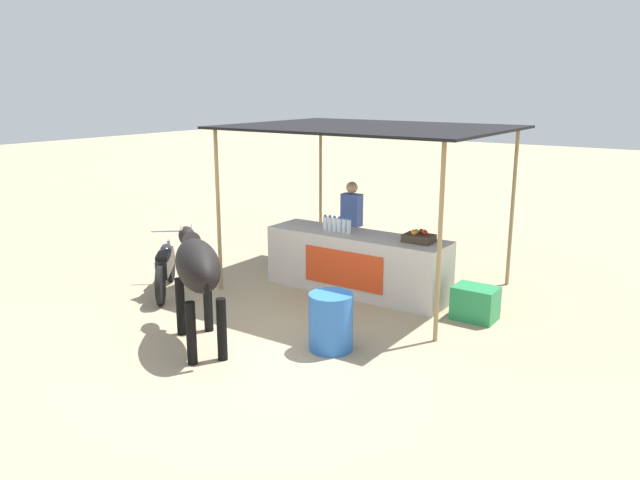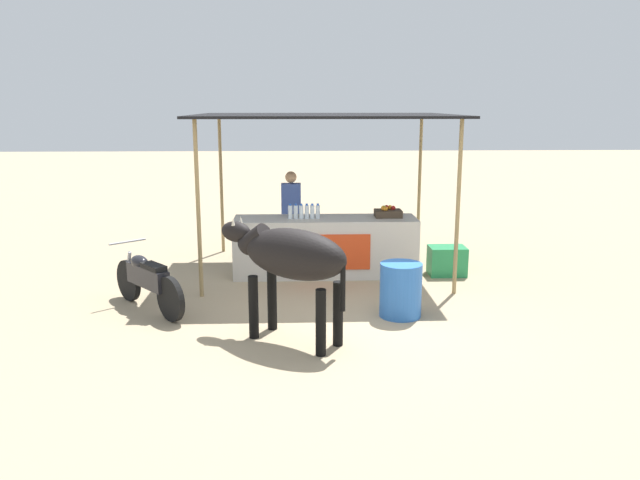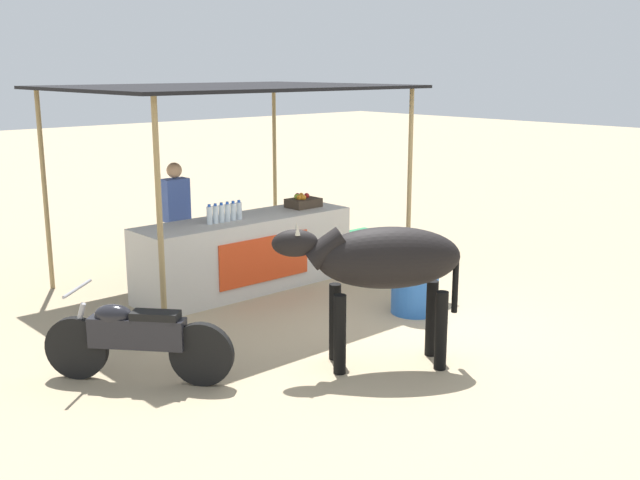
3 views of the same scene
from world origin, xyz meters
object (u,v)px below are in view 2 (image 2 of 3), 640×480
cooler_box (447,261)px  cow (290,257)px  fruit_crate (388,213)px  water_barrel (401,290)px  vendor_behind_counter (291,217)px  stall_counter (325,247)px  motorcycle_parked (147,280)px

cooler_box → cow: (-2.58, -2.85, 0.79)m
fruit_crate → cow: (-1.60, -3.00, -0.00)m
cow → fruit_crate: bearing=62.0°
water_barrel → cow: bearing=-150.6°
cooler_box → water_barrel: size_ratio=0.82×
vendor_behind_counter → fruit_crate: bearing=-23.4°
stall_counter → cooler_box: size_ratio=5.00×
fruit_crate → cow: cow is taller
fruit_crate → water_barrel: size_ratio=0.60×
stall_counter → vendor_behind_counter: vendor_behind_counter is taller
motorcycle_parked → stall_counter: bearing=34.2°
vendor_behind_counter → cow: bearing=-89.9°
fruit_crate → motorcycle_parked: fruit_crate is taller
fruit_crate → water_barrel: 2.28m
stall_counter → water_barrel: bearing=-66.8°
fruit_crate → cow: 3.40m
water_barrel → cow: 1.81m
fruit_crate → motorcycle_parked: bearing=-153.5°
vendor_behind_counter → cow: size_ratio=0.98×
stall_counter → cooler_box: bearing=-2.7°
water_barrel → vendor_behind_counter: bearing=117.1°
stall_counter → cooler_box: 2.04m
stall_counter → fruit_crate: size_ratio=6.82×
stall_counter → motorcycle_parked: (-2.53, -1.72, -0.05)m
vendor_behind_counter → motorcycle_parked: vendor_behind_counter is taller
stall_counter → vendor_behind_counter: size_ratio=1.82×
water_barrel → cow: size_ratio=0.43×
fruit_crate → cow: bearing=-118.0°
fruit_crate → water_barrel: bearing=-93.5°
cooler_box → motorcycle_parked: bearing=-160.4°
cooler_box → water_barrel: (-1.12, -2.02, 0.12)m
motorcycle_parked → water_barrel: bearing=-6.6°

